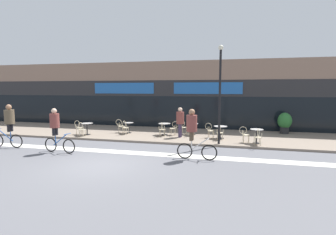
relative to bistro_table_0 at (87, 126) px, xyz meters
The scene contains 28 objects.
ground_plane 6.87m from the bistro_table_0, 54.58° to the right, with size 120.00×120.00×0.00m, color #5B5B60.
sidewalk_slab 4.34m from the bistro_table_0, 22.97° to the left, with size 40.00×5.50×0.12m, color gray.
storefront_facade 7.76m from the bistro_table_0, 58.21° to the left, with size 40.00×4.06×5.16m.
bike_lane_stripe 5.21m from the bistro_table_0, 39.91° to the right, with size 36.00×0.70×0.01m, color silver.
bistro_table_0 is the anchor object (origin of this frame).
bistro_table_1 2.69m from the bistro_table_0, 29.18° to the left, with size 0.62×0.62×0.70m.
bistro_table_2 5.00m from the bistro_table_0, 13.63° to the left, with size 0.77×0.77×0.75m.
bistro_table_3 6.84m from the bistro_table_0, 15.17° to the left, with size 0.71×0.71×0.72m.
bistro_table_4 8.46m from the bistro_table_0, ahead, with size 0.79×0.79×0.74m.
bistro_table_5 10.40m from the bistro_table_0, ahead, with size 0.69×0.69×0.78m.
cafe_chair_0_near 0.63m from the bistro_table_0, 89.91° to the right, with size 0.40×0.58×0.90m.
cafe_chair_0_side 0.63m from the bistro_table_0, behind, with size 0.59×0.44×0.90m.
cafe_chair_1_near 2.44m from the bistro_table_0, 16.34° to the left, with size 0.44×0.59×0.90m.
cafe_chair_1_side 2.16m from the bistro_table_0, 37.08° to the left, with size 0.60×0.44×0.90m.
cafe_chair_2_near 4.90m from the bistro_table_0, ahead, with size 0.43×0.59×0.90m.
cafe_chair_2_side 5.61m from the bistro_table_0, 12.08° to the left, with size 0.59×0.42×0.90m.
cafe_chair_3_near 6.70m from the bistro_table_0, 10.01° to the left, with size 0.40×0.57×0.90m.
cafe_chair_3_side 6.24m from the bistro_table_0, 16.61° to the left, with size 0.59×0.44×0.90m.
cafe_chair_4_near 8.43m from the bistro_table_0, ahead, with size 0.43×0.59×0.90m.
cafe_chair_4_side 7.84m from the bistro_table_0, ahead, with size 0.60×0.45×0.90m.
cafe_chair_5_near 10.44m from the bistro_table_0, ahead, with size 0.45×0.60×0.90m.
cafe_chair_5_side 9.78m from the bistro_table_0, ahead, with size 0.59×0.43×0.90m.
planter_pot 12.98m from the bistro_table_0, 16.14° to the left, with size 0.89×0.89×1.39m.
lamp_post 8.81m from the bistro_table_0, ahead, with size 0.26×0.26×5.22m.
cyclist_0 8.36m from the bistro_table_0, 26.81° to the right, with size 1.78×0.50×2.22m.
cyclist_1 4.48m from the bistro_table_0, 120.09° to the right, with size 1.83×0.58×2.28m.
cyclist_2 4.25m from the bistro_table_0, 78.54° to the right, with size 1.79×0.55×2.15m.
pedestrian_near_end 6.06m from the bistro_table_0, ahead, with size 0.55×0.55×1.83m.
Camera 1 is at (5.15, -9.37, 3.10)m, focal length 28.00 mm.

